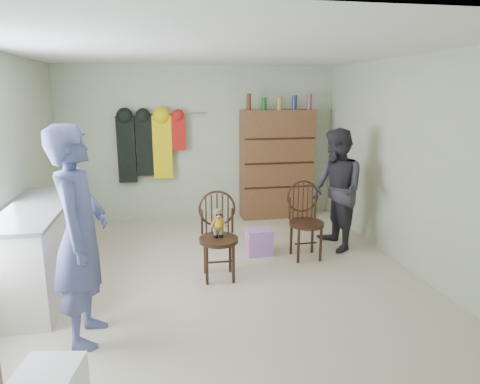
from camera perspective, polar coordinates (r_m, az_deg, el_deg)
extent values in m
plane|color=beige|center=(5.04, -2.44, -11.21)|extent=(5.00, 5.00, 0.00)
plane|color=beige|center=(7.13, -5.29, 6.44)|extent=(4.50, 0.00, 4.50)
plane|color=beige|center=(5.44, 21.67, 3.46)|extent=(0.00, 5.00, 5.00)
plane|color=white|center=(4.61, -2.76, 18.39)|extent=(5.00, 5.00, 0.00)
cube|color=silver|center=(5.02, -25.32, -7.10)|extent=(0.60, 1.80, 0.90)
cube|color=slate|center=(4.89, -25.86, -1.91)|extent=(0.64, 1.86, 0.04)
cylinder|color=#99999E|center=(4.50, -23.04, -7.94)|extent=(0.02, 0.02, 0.14)
cylinder|color=#99999E|center=(5.33, -20.98, -4.51)|extent=(0.02, 0.02, 0.14)
cylinder|color=#331D12|center=(4.83, -2.86, -6.39)|extent=(0.46, 0.46, 0.04)
cylinder|color=#331D12|center=(4.78, -4.43, -9.79)|extent=(0.04, 0.04, 0.44)
cylinder|color=#331D12|center=(4.80, -0.88, -9.62)|extent=(0.04, 0.04, 0.44)
cylinder|color=#331D12|center=(5.06, -4.67, -8.45)|extent=(0.04, 0.04, 0.44)
cylinder|color=#331D12|center=(5.08, -1.33, -8.30)|extent=(0.04, 0.04, 0.44)
torus|color=#331D12|center=(4.91, -3.09, -2.22)|extent=(0.43, 0.04, 0.43)
cylinder|color=#331D12|center=(4.93, -5.11, -3.97)|extent=(0.03, 0.03, 0.29)
cylinder|color=#331D12|center=(4.96, -1.03, -3.82)|extent=(0.03, 0.03, 0.29)
cylinder|color=#EAAB0D|center=(4.79, -2.91, -4.11)|extent=(0.10, 0.10, 0.10)
cylinder|color=#475128|center=(4.82, -2.90, -5.22)|extent=(0.06, 0.06, 0.15)
sphere|color=#9E7042|center=(4.76, -2.93, -3.04)|extent=(0.09, 0.09, 0.09)
cylinder|color=#475128|center=(4.75, -2.93, -2.53)|extent=(0.08, 0.08, 0.03)
cube|color=black|center=(4.72, -2.86, -3.10)|extent=(0.07, 0.01, 0.02)
cylinder|color=#331D12|center=(5.48, 8.84, -4.19)|extent=(0.44, 0.44, 0.04)
cylinder|color=#331D12|center=(5.38, 7.80, -7.18)|extent=(0.03, 0.03, 0.44)
cylinder|color=#331D12|center=(5.48, 10.71, -6.92)|extent=(0.03, 0.03, 0.44)
cylinder|color=#331D12|center=(5.65, 6.84, -6.15)|extent=(0.03, 0.03, 0.44)
cylinder|color=#331D12|center=(5.74, 9.62, -5.93)|extent=(0.03, 0.03, 0.44)
torus|color=#331D12|center=(5.56, 8.36, -0.58)|extent=(0.43, 0.03, 0.42)
cylinder|color=#331D12|center=(5.53, 6.63, -2.15)|extent=(0.03, 0.03, 0.29)
cylinder|color=#331D12|center=(5.64, 10.02, -1.96)|extent=(0.03, 0.03, 0.29)
cube|color=#E572CA|center=(5.62, 2.58, -6.68)|extent=(0.33, 0.26, 0.34)
imported|color=#4A5188|center=(3.77, -20.51, -5.57)|extent=(0.48, 0.70, 1.85)
imported|color=#2D2B33|center=(5.80, 12.72, 0.23)|extent=(0.66, 0.82, 1.63)
cube|color=brown|center=(7.19, 4.89, 3.70)|extent=(1.20, 0.38, 1.80)
cube|color=#331D12|center=(7.08, 5.24, 0.65)|extent=(1.16, 0.02, 0.03)
cube|color=#331D12|center=(7.01, 5.30, 3.84)|extent=(1.16, 0.02, 0.03)
cube|color=#331D12|center=(6.95, 5.37, 7.10)|extent=(1.16, 0.02, 0.03)
cylinder|color=#592D14|center=(6.89, 1.18, 11.93)|extent=(0.07, 0.07, 0.26)
cylinder|color=#19591E|center=(6.94, 3.24, 11.67)|extent=(0.08, 0.08, 0.20)
cylinder|color=#A59933|center=(7.00, 5.27, 11.64)|extent=(0.08, 0.08, 0.20)
cylinder|color=navy|center=(7.07, 7.27, 11.76)|extent=(0.08, 0.08, 0.23)
cylinder|color=#8C3F59|center=(7.15, 9.23, 11.76)|extent=(0.08, 0.08, 0.25)
cylinder|color=#99999E|center=(7.00, -8.65, 10.34)|extent=(1.00, 0.02, 0.02)
cube|color=black|center=(7.01, -14.89, 5.49)|extent=(0.28, 0.10, 1.05)
cube|color=black|center=(6.99, -12.61, 6.00)|extent=(0.26, 0.10, 0.95)
cube|color=yellow|center=(6.98, -10.30, 5.90)|extent=(0.30, 0.10, 1.00)
cube|color=red|center=(6.96, -8.22, 7.82)|extent=(0.22, 0.10, 0.55)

